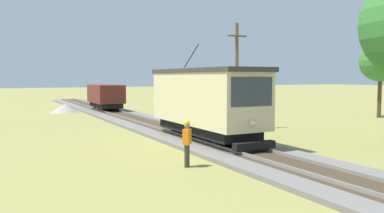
# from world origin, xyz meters

# --- Properties ---
(red_tram) EXTENTS (2.60, 8.54, 4.79)m
(red_tram) POSITION_xyz_m (0.00, 19.47, 2.19)
(red_tram) COLOR beige
(red_tram) RESTS_ON rail_right
(freight_car) EXTENTS (2.40, 5.20, 2.31)m
(freight_car) POSITION_xyz_m (0.00, 39.05, 1.56)
(freight_car) COLOR maroon
(freight_car) RESTS_ON rail_right
(utility_pole_mid) EXTENTS (1.40, 0.38, 6.82)m
(utility_pole_mid) POSITION_xyz_m (4.28, 22.99, 3.51)
(utility_pole_mid) COLOR brown
(utility_pole_mid) RESTS_ON ground
(gravel_pile) EXTENTS (2.71, 2.71, 0.83)m
(gravel_pile) POSITION_xyz_m (-3.60, 40.35, 0.41)
(gravel_pile) COLOR #9E998E
(gravel_pile) RESTS_ON ground
(second_worker) EXTENTS (0.44, 0.44, 1.78)m
(second_worker) POSITION_xyz_m (-3.31, 15.01, 0.98)
(second_worker) COLOR #38332D
(second_worker) RESTS_ON ground
(tree_left_near) EXTENTS (3.44, 3.44, 6.45)m
(tree_left_near) POSITION_xyz_m (18.86, 23.53, 4.70)
(tree_left_near) COLOR #4C3823
(tree_left_near) RESTS_ON ground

